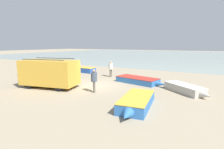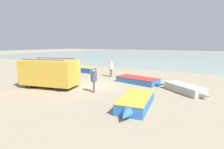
{
  "view_description": "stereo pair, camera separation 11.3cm",
  "coord_description": "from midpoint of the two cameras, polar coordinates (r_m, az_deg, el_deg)",
  "views": [
    {
      "loc": [
        9.22,
        -12.9,
        3.72
      ],
      "look_at": [
        1.39,
        0.74,
        1.0
      ],
      "focal_mm": 28.0,
      "sensor_mm": 36.0,
      "label": 1
    },
    {
      "loc": [
        9.32,
        -12.84,
        3.72
      ],
      "look_at": [
        1.39,
        0.74,
        1.0
      ],
      "focal_mm": 28.0,
      "sensor_mm": 36.0,
      "label": 2
    }
  ],
  "objects": [
    {
      "name": "fishing_rowboat_0",
      "position": [
        17.15,
        8.84,
        -1.88
      ],
      "size": [
        5.08,
        2.49,
        0.56
      ],
      "rotation": [
        0.0,
        0.0,
        6.08
      ],
      "color": "#2D66AD",
      "rests_on": "ground_plane"
    },
    {
      "name": "fisherman_1",
      "position": [
        20.12,
        -0.18,
        2.31
      ],
      "size": [
        0.48,
        0.48,
        1.83
      ],
      "rotation": [
        0.0,
        0.0,
        6.17
      ],
      "color": "#5B564C",
      "rests_on": "ground_plane"
    },
    {
      "name": "fishing_rowboat_2",
      "position": [
        24.42,
        -10.13,
        1.68
      ],
      "size": [
        5.11,
        1.49,
        0.67
      ],
      "rotation": [
        0.0,
        0.0,
        3.1
      ],
      "color": "#234CA3",
      "rests_on": "ground_plane"
    },
    {
      "name": "fisherman_0",
      "position": [
        13.63,
        -5.73,
        -1.37
      ],
      "size": [
        0.48,
        0.48,
        1.82
      ],
      "rotation": [
        0.0,
        0.0,
        3.68
      ],
      "color": "#5B564C",
      "rests_on": "ground_plane"
    },
    {
      "name": "sea_water",
      "position": [
        65.64,
        22.23,
        5.84
      ],
      "size": [
        120.0,
        80.0,
        0.01
      ],
      "primitive_type": "cube",
      "color": "#99A89E",
      "rests_on": "ground_plane"
    },
    {
      "name": "fishing_rowboat_3",
      "position": [
        10.6,
        8.02,
        -8.97
      ],
      "size": [
        2.11,
        4.54,
        0.65
      ],
      "rotation": [
        0.0,
        0.0,
        4.86
      ],
      "color": "#2D66AD",
      "rests_on": "ground_plane"
    },
    {
      "name": "fishing_rowboat_1",
      "position": [
        14.73,
        23.13,
        -4.38
      ],
      "size": [
        3.69,
        3.17,
        0.62
      ],
      "rotation": [
        0.0,
        0.0,
        5.62
      ],
      "color": "#ADA89E",
      "rests_on": "ground_plane"
    },
    {
      "name": "parked_van",
      "position": [
        16.1,
        -19.55,
        0.61
      ],
      "size": [
        5.27,
        3.2,
        2.52
      ],
      "rotation": [
        0.0,
        0.0,
        3.37
      ],
      "color": "gold",
      "rests_on": "ground_plane"
    },
    {
      "name": "ground_plane",
      "position": [
        16.29,
        -5.35,
        -3.43
      ],
      "size": [
        200.0,
        200.0,
        0.0
      ],
      "primitive_type": "plane",
      "color": "gray"
    }
  ]
}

